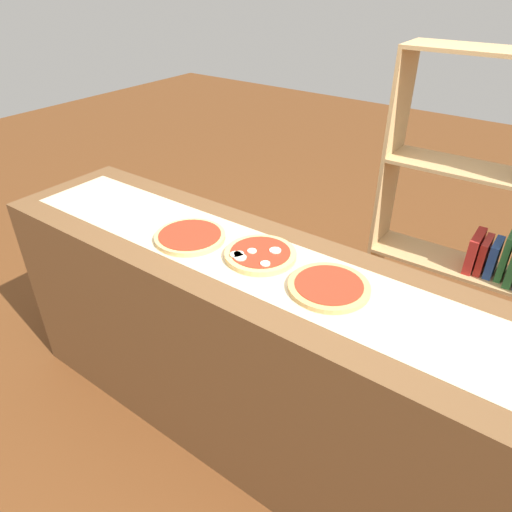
# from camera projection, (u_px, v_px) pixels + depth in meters

# --- Properties ---
(ground_plane) EXTENTS (12.00, 12.00, 0.00)m
(ground_plane) POSITION_uv_depth(u_px,v_px,m) (256.00, 427.00, 2.25)
(ground_plane) COLOR brown
(counter) EXTENTS (2.42, 0.59, 0.95)m
(counter) POSITION_uv_depth(u_px,v_px,m) (256.00, 354.00, 2.00)
(counter) COLOR brown
(counter) RESTS_ON ground_plane
(parchment_paper) EXTENTS (2.23, 0.37, 0.00)m
(parchment_paper) POSITION_uv_depth(u_px,v_px,m) (256.00, 260.00, 1.74)
(parchment_paper) COLOR beige
(parchment_paper) RESTS_ON counter
(pizza_plain_0) EXTENTS (0.28, 0.28, 0.02)m
(pizza_plain_0) POSITION_uv_depth(u_px,v_px,m) (190.00, 237.00, 1.87)
(pizza_plain_0) COLOR #DBB26B
(pizza_plain_0) RESTS_ON parchment_paper
(pizza_mozzarella_1) EXTENTS (0.27, 0.27, 0.03)m
(pizza_mozzarella_1) POSITION_uv_depth(u_px,v_px,m) (260.00, 254.00, 1.75)
(pizza_mozzarella_1) COLOR #DBB26B
(pizza_mozzarella_1) RESTS_ON parchment_paper
(pizza_plain_2) EXTENTS (0.28, 0.28, 0.02)m
(pizza_plain_2) POSITION_uv_depth(u_px,v_px,m) (329.00, 287.00, 1.58)
(pizza_plain_2) COLOR tan
(pizza_plain_2) RESTS_ON parchment_paper
(bookshelf) EXTENTS (0.80, 0.28, 1.59)m
(bookshelf) POSITION_uv_depth(u_px,v_px,m) (474.00, 236.00, 2.37)
(bookshelf) COLOR tan
(bookshelf) RESTS_ON ground_plane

